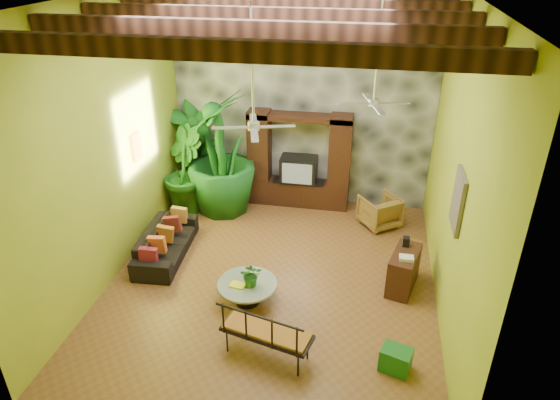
% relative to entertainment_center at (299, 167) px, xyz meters
% --- Properties ---
extents(ground, '(7.00, 7.00, 0.00)m').
position_rel_entertainment_center_xyz_m(ground, '(0.00, -3.14, -0.97)').
color(ground, brown).
rests_on(ground, ground).
extents(back_wall, '(6.00, 0.02, 5.00)m').
position_rel_entertainment_center_xyz_m(back_wall, '(0.00, 0.36, 1.53)').
color(back_wall, '#9BAC27').
rests_on(back_wall, ground).
extents(left_wall, '(0.02, 7.00, 5.00)m').
position_rel_entertainment_center_xyz_m(left_wall, '(-3.00, -3.14, 1.53)').
color(left_wall, '#9BAC27').
rests_on(left_wall, ground).
extents(right_wall, '(0.02, 7.00, 5.00)m').
position_rel_entertainment_center_xyz_m(right_wall, '(3.00, -3.14, 1.53)').
color(right_wall, '#9BAC27').
rests_on(right_wall, ground).
extents(stone_accent_wall, '(5.98, 0.10, 4.98)m').
position_rel_entertainment_center_xyz_m(stone_accent_wall, '(0.00, 0.30, 1.53)').
color(stone_accent_wall, '#323439').
rests_on(stone_accent_wall, ground).
extents(ceiling_beams, '(5.95, 5.36, 0.22)m').
position_rel_entertainment_center_xyz_m(ceiling_beams, '(0.00, -3.14, 3.81)').
color(ceiling_beams, '#3D1E13').
rests_on(ceiling_beams, ceiling).
extents(entertainment_center, '(2.40, 0.55, 2.30)m').
position_rel_entertainment_center_xyz_m(entertainment_center, '(0.00, 0.00, 0.00)').
color(entertainment_center, black).
rests_on(entertainment_center, ground).
extents(ceiling_fan_front, '(1.28, 1.28, 1.86)m').
position_rel_entertainment_center_xyz_m(ceiling_fan_front, '(-0.20, -3.54, 2.44)').
color(ceiling_fan_front, silver).
rests_on(ceiling_fan_front, ceiling).
extents(ceiling_fan_back, '(1.28, 1.28, 1.86)m').
position_rel_entertainment_center_xyz_m(ceiling_fan_back, '(1.60, -1.94, 2.44)').
color(ceiling_fan_back, silver).
rests_on(ceiling_fan_back, ceiling).
extents(wall_art_mask, '(0.06, 0.32, 0.55)m').
position_rel_entertainment_center_xyz_m(wall_art_mask, '(-2.96, -2.14, 1.13)').
color(wall_art_mask, gold).
rests_on(wall_art_mask, left_wall).
extents(wall_art_painting, '(0.06, 0.70, 0.90)m').
position_rel_entertainment_center_xyz_m(wall_art_painting, '(2.96, -3.74, 1.33)').
color(wall_art_painting, '#235282').
rests_on(wall_art_painting, right_wall).
extents(sofa, '(0.93, 2.09, 0.60)m').
position_rel_entertainment_center_xyz_m(sofa, '(-2.30, -2.72, -0.67)').
color(sofa, black).
rests_on(sofa, ground).
extents(wicker_armchair, '(1.07, 1.08, 0.71)m').
position_rel_entertainment_center_xyz_m(wicker_armchair, '(1.95, -0.69, -0.61)').
color(wicker_armchair, olive).
rests_on(wicker_armchair, ground).
extents(tall_plant_a, '(1.57, 1.46, 2.47)m').
position_rel_entertainment_center_xyz_m(tall_plant_a, '(-2.55, 0.01, 0.27)').
color(tall_plant_a, '#1A631F').
rests_on(tall_plant_a, ground).
extents(tall_plant_b, '(1.30, 1.40, 2.04)m').
position_rel_entertainment_center_xyz_m(tall_plant_b, '(-2.58, -0.82, 0.05)').
color(tall_plant_b, '#1D5D18').
rests_on(tall_plant_b, ground).
extents(tall_plant_c, '(1.61, 1.61, 2.87)m').
position_rel_entertainment_center_xyz_m(tall_plant_c, '(-1.70, -0.64, 0.47)').
color(tall_plant_c, '#175A1C').
rests_on(tall_plant_c, ground).
extents(coffee_table, '(1.06, 1.06, 0.40)m').
position_rel_entertainment_center_xyz_m(coffee_table, '(-0.31, -3.86, -0.71)').
color(coffee_table, black).
rests_on(coffee_table, ground).
extents(centerpiece_plant, '(0.46, 0.42, 0.43)m').
position_rel_entertainment_center_xyz_m(centerpiece_plant, '(-0.22, -3.88, -0.35)').
color(centerpiece_plant, '#225A17').
rests_on(centerpiece_plant, coffee_table).
extents(yellow_tray, '(0.29, 0.23, 0.03)m').
position_rel_entertainment_center_xyz_m(yellow_tray, '(-0.46, -3.96, -0.55)').
color(yellow_tray, yellow).
rests_on(yellow_tray, coffee_table).
extents(iron_bench, '(1.48, 0.84, 0.57)m').
position_rel_entertainment_center_xyz_m(iron_bench, '(0.30, -5.14, -0.42)').
color(iron_bench, black).
rests_on(iron_bench, ground).
extents(side_console, '(0.65, 1.02, 0.75)m').
position_rel_entertainment_center_xyz_m(side_console, '(2.41, -2.92, -0.59)').
color(side_console, '#3D2813').
rests_on(side_console, ground).
extents(green_bin, '(0.52, 0.45, 0.38)m').
position_rel_entertainment_center_xyz_m(green_bin, '(2.25, -4.99, -0.77)').
color(green_bin, '#1D6C20').
rests_on(green_bin, ground).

